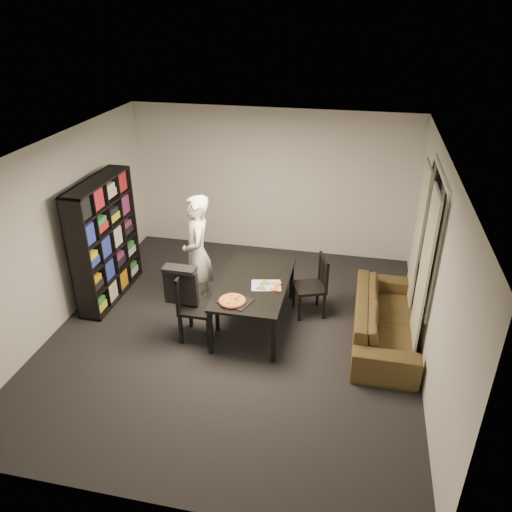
% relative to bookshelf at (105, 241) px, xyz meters
% --- Properties ---
extents(room, '(5.01, 5.51, 2.61)m').
position_rel_bookshelf_xyz_m(room, '(2.16, -0.60, 0.35)').
color(room, black).
rests_on(room, ground).
extents(window_pane, '(0.02, 1.40, 1.60)m').
position_rel_bookshelf_xyz_m(window_pane, '(4.64, -0.00, 0.55)').
color(window_pane, black).
rests_on(window_pane, room).
extents(window_frame, '(0.03, 1.52, 1.72)m').
position_rel_bookshelf_xyz_m(window_frame, '(4.64, -0.00, 0.55)').
color(window_frame, white).
rests_on(window_frame, room).
extents(curtain_left, '(0.03, 0.70, 2.25)m').
position_rel_bookshelf_xyz_m(curtain_left, '(4.56, -0.52, 0.20)').
color(curtain_left, beige).
rests_on(curtain_left, room).
extents(curtain_right, '(0.03, 0.70, 2.25)m').
position_rel_bookshelf_xyz_m(curtain_right, '(4.56, 0.52, 0.20)').
color(curtain_right, beige).
rests_on(curtain_right, room).
extents(bookshelf, '(0.35, 1.50, 1.90)m').
position_rel_bookshelf_xyz_m(bookshelf, '(0.00, 0.00, 0.00)').
color(bookshelf, black).
rests_on(bookshelf, room).
extents(dining_table, '(0.93, 1.67, 0.70)m').
position_rel_bookshelf_xyz_m(dining_table, '(2.38, -0.30, -0.32)').
color(dining_table, black).
rests_on(dining_table, room).
extents(chair_left, '(0.47, 0.47, 0.99)m').
position_rel_bookshelf_xyz_m(chair_left, '(1.61, -0.77, -0.38)').
color(chair_left, black).
rests_on(chair_left, room).
extents(chair_right, '(0.55, 0.55, 0.92)m').
position_rel_bookshelf_xyz_m(chair_right, '(3.19, 0.17, -0.42)').
color(chair_right, black).
rests_on(chair_right, room).
extents(draped_jacket, '(0.46, 0.20, 0.55)m').
position_rel_bookshelf_xyz_m(draped_jacket, '(1.47, -0.77, -0.13)').
color(draped_jacket, black).
rests_on(draped_jacket, chair_left).
extents(person, '(0.63, 0.76, 1.78)m').
position_rel_bookshelf_xyz_m(person, '(1.46, -0.01, -0.06)').
color(person, white).
rests_on(person, room).
extents(baking_tray, '(0.48, 0.43, 0.01)m').
position_rel_bookshelf_xyz_m(baking_tray, '(2.24, -0.85, -0.25)').
color(baking_tray, black).
rests_on(baking_tray, dining_table).
extents(pepperoni_pizza, '(0.35, 0.35, 0.03)m').
position_rel_bookshelf_xyz_m(pepperoni_pizza, '(2.21, -0.88, -0.23)').
color(pepperoni_pizza, '#9E522D').
rests_on(pepperoni_pizza, dining_table).
extents(kitchen_towel, '(0.45, 0.38, 0.01)m').
position_rel_bookshelf_xyz_m(kitchen_towel, '(2.56, -0.37, -0.25)').
color(kitchen_towel, white).
rests_on(kitchen_towel, dining_table).
extents(pizza_slices, '(0.43, 0.39, 0.01)m').
position_rel_bookshelf_xyz_m(pizza_slices, '(2.61, -0.39, -0.24)').
color(pizza_slices, '#B47638').
rests_on(pizza_slices, dining_table).
extents(sofa, '(0.82, 2.11, 0.62)m').
position_rel_bookshelf_xyz_m(sofa, '(4.20, -0.27, -0.64)').
color(sofa, '#453C1B').
rests_on(sofa, room).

